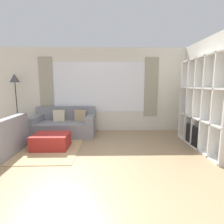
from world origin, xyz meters
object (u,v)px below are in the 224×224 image
at_px(ottoman, 51,141).
at_px(floor_lamp, 15,83).
at_px(shelving_unit, 206,105).
at_px(couch_main, 64,125).

bearing_deg(ottoman, floor_lamp, 136.79).
bearing_deg(ottoman, shelving_unit, -0.79).
xyz_separation_m(couch_main, floor_lamp, (-1.50, 0.21, 1.27)).
bearing_deg(floor_lamp, couch_main, -8.03).
xyz_separation_m(shelving_unit, ottoman, (-3.69, 0.05, -0.88)).
bearing_deg(couch_main, ottoman, -91.04).
distance_m(couch_main, ottoman, 1.18).
distance_m(shelving_unit, ottoman, 3.79).
distance_m(ottoman, floor_lamp, 2.46).
bearing_deg(shelving_unit, floor_lamp, 164.44).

